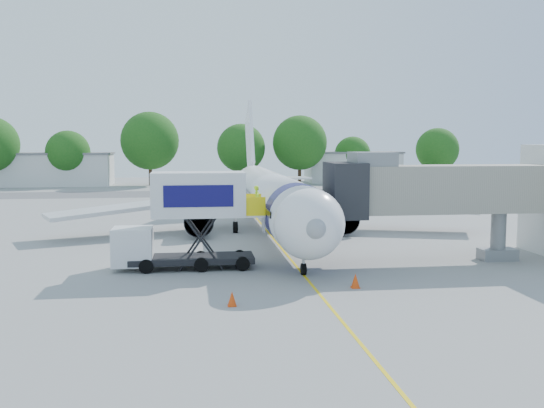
{
  "coord_description": "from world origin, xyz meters",
  "views": [
    {
      "loc": [
        -5.93,
        -41.29,
        7.29
      ],
      "look_at": [
        -0.86,
        -2.93,
        3.2
      ],
      "focal_mm": 40.0,
      "sensor_mm": 36.0,
      "label": 1
    }
  ],
  "objects": [
    {
      "name": "safety_cone_b",
      "position": [
        -4.26,
        -15.19,
        0.32
      ],
      "size": [
        0.42,
        0.42,
        0.66
      ],
      "color": "#DD3E0B",
      "rests_on": "ground"
    },
    {
      "name": "catering_hiloader",
      "position": [
        -6.27,
        -7.0,
        2.76
      ],
      "size": [
        8.5,
        2.44,
        5.5
      ],
      "color": "black",
      "rests_on": "ground"
    },
    {
      "name": "taxiway_strip",
      "position": [
        0.0,
        42.0,
        0.0
      ],
      "size": [
        120.0,
        10.0,
        0.01
      ],
      "primitive_type": "cube",
      "color": "#59595B",
      "rests_on": "ground"
    },
    {
      "name": "aircraft",
      "position": [
        0.0,
        4.12,
        2.95
      ],
      "size": [
        34.17,
        37.73,
        11.35
      ],
      "color": "white",
      "rests_on": "ground"
    },
    {
      "name": "tree_f",
      "position": [
        21.65,
        60.99,
        4.8
      ],
      "size": [
        6.21,
        6.21,
        7.92
      ],
      "color": "#382314",
      "rests_on": "ground"
    },
    {
      "name": "tree_g",
      "position": [
        36.09,
        58.81,
        5.69
      ],
      "size": [
        7.36,
        7.36,
        9.38
      ],
      "color": "#382314",
      "rests_on": "ground"
    },
    {
      "name": "tree_c",
      "position": [
        -12.58,
        57.76,
        7.17
      ],
      "size": [
        9.27,
        9.27,
        11.82
      ],
      "color": "#382314",
      "rests_on": "ground"
    },
    {
      "name": "jet_bridge",
      "position": [
        7.99,
        -7.0,
        4.34
      ],
      "size": [
        13.9,
        3.2,
        6.6
      ],
      "color": "gray",
      "rests_on": "ground"
    },
    {
      "name": "tree_d",
      "position": [
        1.96,
        56.26,
        6.02
      ],
      "size": [
        7.78,
        7.78,
        9.92
      ],
      "color": "#382314",
      "rests_on": "ground"
    },
    {
      "name": "outbuilding_right",
      "position": [
        22.0,
        62.0,
        2.66
      ],
      "size": [
        16.4,
        7.4,
        5.3
      ],
      "color": "silver",
      "rests_on": "ground"
    },
    {
      "name": "tree_e",
      "position": [
        11.46,
        55.97,
        6.85
      ],
      "size": [
        8.86,
        8.86,
        11.29
      ],
      "color": "#382314",
      "rests_on": "ground"
    },
    {
      "name": "ground",
      "position": [
        0.0,
        0.0,
        0.0
      ],
      "size": [
        160.0,
        160.0,
        0.0
      ],
      "primitive_type": "plane",
      "color": "gray",
      "rests_on": "ground"
    },
    {
      "name": "guidance_line",
      "position": [
        0.0,
        0.0,
        0.01
      ],
      "size": [
        0.15,
        70.0,
        0.01
      ],
      "primitive_type": "cube",
      "color": "yellow",
      "rests_on": "ground"
    },
    {
      "name": "outbuilding_left",
      "position": [
        -28.0,
        60.0,
        2.66
      ],
      "size": [
        18.4,
        8.4,
        5.3
      ],
      "color": "silver",
      "rests_on": "ground"
    },
    {
      "name": "tree_b",
      "position": [
        -25.34,
        58.0,
        5.34
      ],
      "size": [
        6.91,
        6.91,
        8.81
      ],
      "color": "#382314",
      "rests_on": "ground"
    },
    {
      "name": "safety_cone_a",
      "position": [
        2.02,
        -12.69,
        0.35
      ],
      "size": [
        0.46,
        0.46,
        0.73
      ],
      "color": "#DD3E0B",
      "rests_on": "ground"
    },
    {
      "name": "ground_tug",
      "position": [
        -0.36,
        -17.53,
        0.69
      ],
      "size": [
        3.54,
        2.23,
        1.32
      ],
      "rotation": [
        0.0,
        0.0,
        -0.17
      ],
      "color": "silver",
      "rests_on": "ground"
    }
  ]
}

